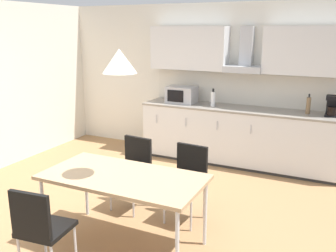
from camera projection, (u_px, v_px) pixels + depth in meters
name	position (u px, v px, depth m)	size (l,w,h in m)	color
ground_plane	(114.00, 222.00, 4.33)	(7.66, 8.43, 0.02)	#9E754C
wall_back	(203.00, 80.00, 6.50)	(6.13, 0.10, 2.57)	silver
kitchen_counter	(238.00, 136.00, 6.06)	(3.20, 0.66, 0.93)	#333333
backsplash_tile	(246.00, 89.00, 6.15)	(3.18, 0.02, 0.51)	silver
upper_wall_cabinets	(245.00, 50.00, 5.85)	(3.18, 0.40, 0.71)	silver
microwave	(182.00, 95.00, 6.33)	(0.48, 0.35, 0.28)	#ADADB2
coffee_maker	(332.00, 106.00, 5.37)	(0.18, 0.19, 0.30)	black
bottle_brown	(308.00, 105.00, 5.51)	(0.06, 0.06, 0.30)	brown
bottle_white	(213.00, 99.00, 6.04)	(0.08, 0.08, 0.29)	white
dining_table	(123.00, 180.00, 3.69)	(1.60, 0.81, 0.76)	tan
chair_far_left	(134.00, 166.00, 4.57)	(0.44, 0.44, 0.87)	black
chair_near_left	(39.00, 225.00, 3.20)	(0.44, 0.44, 0.87)	black
chair_far_right	(188.00, 175.00, 4.27)	(0.43, 0.43, 0.87)	black
pendant_lamp	(119.00, 61.00, 3.40)	(0.32, 0.32, 0.22)	silver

